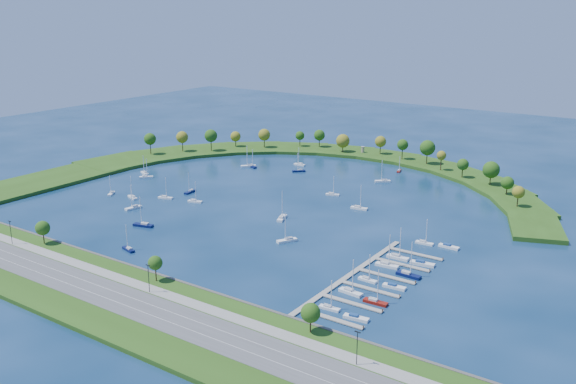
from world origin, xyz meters
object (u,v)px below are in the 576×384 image
Objects in this scene: moored_boat_0 at (300,164)px; moored_boat_5 at (252,166)px; moored_boat_6 at (287,240)px; docked_boat_11 at (449,246)px; moored_boat_19 at (383,181)px; docked_boat_1 at (356,318)px; moored_boat_1 at (133,207)px; docked_boat_10 at (424,242)px; moored_boat_11 at (133,197)px; moored_boat_17 at (128,248)px; docked_boat_0 at (329,307)px; moored_boat_8 at (299,170)px; moored_boat_9 at (282,217)px; moored_boat_16 at (359,207)px; docked_boat_2 at (351,291)px; docked_boat_3 at (375,301)px; docked_boat_8 at (398,257)px; harbor_tower at (363,149)px; moored_boat_7 at (165,197)px; moored_boat_10 at (249,166)px; docked_boat_9 at (422,263)px; moored_boat_14 at (143,224)px; moored_boat_2 at (111,193)px; moored_boat_18 at (190,191)px; moored_boat_13 at (146,176)px; moored_boat_15 at (195,201)px; docked_boat_4 at (368,279)px; docked_boat_5 at (394,287)px; moored_boat_4 at (332,194)px; dock_system at (368,280)px; moored_boat_12 at (145,172)px; moored_boat_3 at (399,170)px; docked_boat_7 at (408,274)px.

moored_boat_5 reaches higher than moored_boat_0.
docked_boat_11 is (58.84, 31.74, -0.30)m from moored_boat_6.
moored_boat_19 is 1.51× the size of docked_boat_1.
docked_boat_10 is (136.61, 35.79, -0.04)m from moored_boat_1.
moored_boat_11 is 74.27m from moored_boat_17.
moored_boat_0 is 195.27m from docked_boat_0.
moored_boat_6 reaches higher than docked_boat_11.
moored_boat_8 is 0.85× the size of moored_boat_9.
moored_boat_16 is 0.95× the size of docked_boat_2.
docked_boat_8 is (-10.51, 40.00, 0.02)m from docked_boat_3.
harbor_tower is 0.36× the size of moored_boat_7.
moored_boat_10 is 1.11× the size of moored_boat_16.
docked_boat_3 is at bearing -97.07° from docked_boat_9.
docked_boat_1 is 76.05m from docked_boat_11.
moored_boat_14 reaches higher than moored_boat_6.
moored_boat_19 is at bearing 105.75° from docked_boat_0.
moored_boat_2 is 0.90× the size of moored_boat_18.
docked_boat_3 is (117.60, -131.35, 0.02)m from moored_boat_8.
moored_boat_17 is (-51.43, -101.32, -0.04)m from moored_boat_16.
docked_boat_3 is (182.96, -69.54, 0.03)m from moored_boat_13.
moored_boat_15 reaches higher than moored_boat_17.
docked_boat_10 is (2.39, 46.37, 0.01)m from docked_boat_4.
moored_boat_2 is 176.79m from docked_boat_3.
moored_boat_14 is 1.64× the size of docked_boat_5.
moored_boat_4 is 111.42m from moored_boat_13.
moored_boat_9 is at bearing -12.41° from moored_boat_7.
moored_boat_8 is 102.78m from moored_boat_11.
docked_boat_8 reaches higher than moored_boat_18.
moored_boat_11 reaches higher than moored_boat_5.
moored_boat_11 is at bearing -179.48° from docked_boat_8.
moored_boat_2 is at bearing -62.18° from moored_boat_6.
docked_boat_4 is at bearing -64.23° from dock_system.
moored_boat_12 is at bearing 129.64° from moored_boat_7.
docked_boat_2 is (137.02, -122.30, 0.04)m from moored_boat_5.
moored_boat_5 is 161.63m from docked_boat_11.
moored_boat_9 is at bearing 122.98° from moored_boat_1.
moored_boat_4 is (-7.71, -65.77, 0.03)m from moored_boat_3.
moored_boat_0 is 0.91× the size of docked_boat_3.
docked_boat_7 is at bearing -96.99° from docked_boat_9.
moored_boat_11 is (14.66, 1.49, 0.03)m from moored_boat_2.
moored_boat_11 is at bearing 10.03° from moored_boat_19.
moored_boat_10 is at bearing -122.43° from harbor_tower.
docked_boat_10 is (45.05, -26.44, -0.03)m from moored_boat_16.
moored_boat_12 is at bearing 47.57° from moored_boat_0.
moored_boat_12 is (-122.28, -90.61, 0.04)m from moored_boat_3.
docked_boat_8 reaches higher than docked_boat_4.
moored_boat_13 is 185.23m from docked_boat_2.
moored_boat_14 is 121.45m from docked_boat_5.
moored_boat_11 is 152.12m from docked_boat_2.
moored_boat_0 reaches higher than dock_system.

